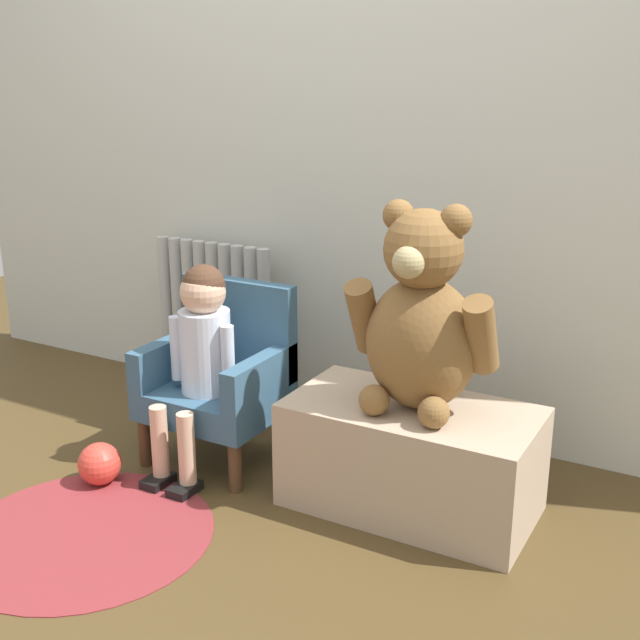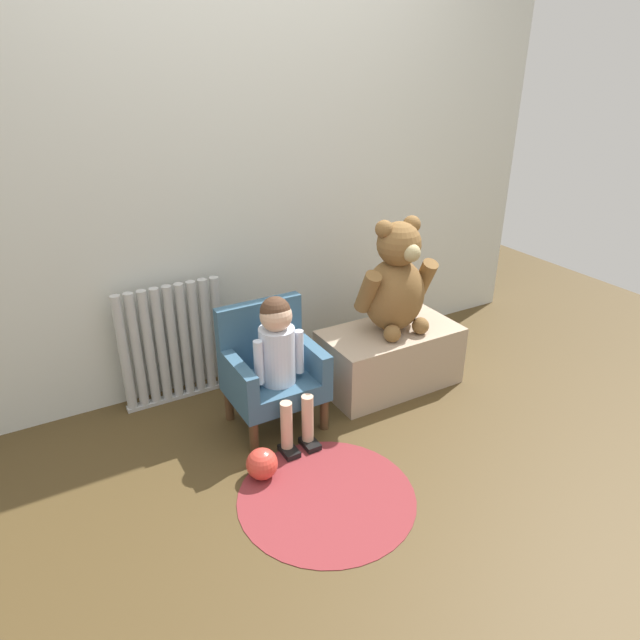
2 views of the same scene
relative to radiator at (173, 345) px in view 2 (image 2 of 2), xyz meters
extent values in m
plane|color=#49381D|center=(0.53, -0.98, -0.32)|extent=(6.00, 6.00, 0.00)
cube|color=silver|center=(0.53, 0.12, 0.88)|extent=(3.80, 0.05, 2.40)
cylinder|color=#AFB1B0|center=(-0.25, 0.00, 0.01)|extent=(0.05, 0.05, 0.63)
cylinder|color=#AFB1B0|center=(-0.19, 0.00, 0.01)|extent=(0.05, 0.05, 0.63)
cylinder|color=#AFB1B0|center=(-0.12, 0.00, 0.01)|extent=(0.05, 0.05, 0.63)
cylinder|color=#AFB1B0|center=(-0.06, 0.00, 0.01)|extent=(0.05, 0.05, 0.63)
cylinder|color=#AFB1B0|center=(0.00, 0.00, 0.01)|extent=(0.05, 0.05, 0.63)
cylinder|color=#AFB1B0|center=(0.06, 0.00, 0.01)|extent=(0.05, 0.05, 0.63)
cylinder|color=#AFB1B0|center=(0.12, 0.00, 0.01)|extent=(0.05, 0.05, 0.63)
cylinder|color=#AFB1B0|center=(0.19, 0.00, 0.01)|extent=(0.05, 0.05, 0.63)
cylinder|color=#AFB1B0|center=(0.25, 0.00, 0.01)|extent=(0.05, 0.05, 0.63)
cube|color=#AFB1B0|center=(0.00, 0.00, -0.31)|extent=(0.56, 0.05, 0.02)
cube|color=#345873|center=(0.35, -0.48, -0.10)|extent=(0.44, 0.37, 0.10)
cube|color=#345873|center=(0.35, -0.32, 0.12)|extent=(0.44, 0.06, 0.34)
cube|color=#345873|center=(0.16, -0.48, 0.02)|extent=(0.06, 0.37, 0.14)
cube|color=#345873|center=(0.54, -0.48, 0.02)|extent=(0.06, 0.37, 0.14)
cylinder|color=#4C331E|center=(0.16, -0.63, -0.24)|extent=(0.04, 0.04, 0.17)
cylinder|color=#4C331E|center=(0.54, -0.63, -0.24)|extent=(0.04, 0.04, 0.17)
cylinder|color=#4C331E|center=(0.16, -0.32, -0.24)|extent=(0.04, 0.04, 0.17)
cylinder|color=#4C331E|center=(0.54, -0.32, -0.24)|extent=(0.04, 0.04, 0.17)
cylinder|color=silver|center=(0.35, -0.52, 0.09)|extent=(0.17, 0.17, 0.28)
sphere|color=#D8AD8E|center=(0.35, -0.52, 0.29)|extent=(0.15, 0.15, 0.15)
sphere|color=#472D1E|center=(0.35, -0.51, 0.31)|extent=(0.14, 0.14, 0.14)
cylinder|color=#D8AD8E|center=(0.30, -0.71, -0.17)|extent=(0.06, 0.06, 0.24)
cube|color=black|center=(0.30, -0.73, -0.31)|extent=(0.07, 0.11, 0.03)
cylinder|color=#D8AD8E|center=(0.41, -0.71, -0.17)|extent=(0.06, 0.06, 0.24)
cube|color=black|center=(0.41, -0.73, -0.31)|extent=(0.07, 0.11, 0.03)
cylinder|color=silver|center=(0.25, -0.54, 0.09)|extent=(0.04, 0.04, 0.22)
cylinder|color=silver|center=(0.46, -0.54, 0.09)|extent=(0.04, 0.04, 0.22)
cube|color=tan|center=(1.07, -0.45, -0.15)|extent=(0.75, 0.40, 0.34)
ellipsoid|color=brown|center=(1.08, -0.44, 0.21)|extent=(0.34, 0.29, 0.40)
sphere|color=brown|center=(1.08, -0.45, 0.50)|extent=(0.23, 0.23, 0.23)
sphere|color=tan|center=(1.08, -0.55, 0.48)|extent=(0.09, 0.09, 0.09)
sphere|color=brown|center=(1.00, -0.44, 0.58)|extent=(0.09, 0.09, 0.09)
sphere|color=brown|center=(1.17, -0.44, 0.58)|extent=(0.09, 0.09, 0.09)
cylinder|color=brown|center=(0.90, -0.45, 0.27)|extent=(0.09, 0.17, 0.24)
cylinder|color=brown|center=(1.26, -0.45, 0.27)|extent=(0.09, 0.17, 0.24)
sphere|color=brown|center=(0.99, -0.56, 0.06)|extent=(0.09, 0.09, 0.09)
sphere|color=brown|center=(1.18, -0.56, 0.06)|extent=(0.09, 0.09, 0.09)
cylinder|color=maroon|center=(0.30, -1.06, -0.32)|extent=(0.75, 0.75, 0.01)
sphere|color=#D53E32|center=(0.12, -0.81, -0.25)|extent=(0.14, 0.14, 0.14)
camera|label=1|loc=(1.91, -2.52, 0.97)|focal=45.00mm
camera|label=2|loc=(-0.64, -2.66, 1.38)|focal=32.00mm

